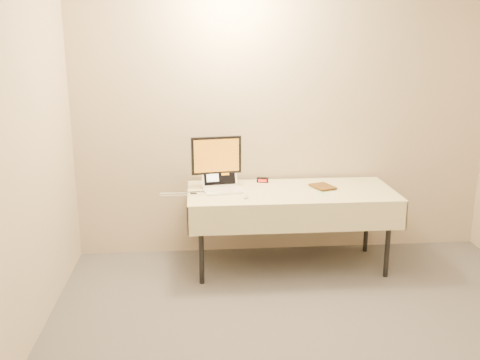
{
  "coord_description": "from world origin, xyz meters",
  "views": [
    {
      "loc": [
        -0.84,
        -2.53,
        2.07
      ],
      "look_at": [
        -0.47,
        1.99,
        0.86
      ],
      "focal_mm": 40.0,
      "sensor_mm": 36.0,
      "label": 1
    }
  ],
  "objects": [
    {
      "name": "monitor",
      "position": [
        -0.66,
        2.21,
        1.01
      ],
      "size": [
        0.46,
        0.18,
        0.47
      ],
      "rotation": [
        0.0,
        0.0,
        0.15
      ],
      "color": "black",
      "rests_on": "table"
    },
    {
      "name": "paper_form",
      "position": [
        0.28,
        1.99,
        0.74
      ],
      "size": [
        0.18,
        0.34,
        0.0
      ],
      "primitive_type": "cube",
      "rotation": [
        0.0,
        0.0,
        -0.2
      ],
      "color": "#C7EABA",
      "rests_on": "table"
    },
    {
      "name": "alarm_clock",
      "position": [
        -0.22,
        2.34,
        0.76
      ],
      "size": [
        0.12,
        0.07,
        0.05
      ],
      "rotation": [
        0.0,
        0.0,
        -0.21
      ],
      "color": "black",
      "rests_on": "table"
    },
    {
      "name": "table",
      "position": [
        0.0,
        2.05,
        0.68
      ],
      "size": [
        1.86,
        0.81,
        0.74
      ],
      "color": "black",
      "rests_on": "ground"
    },
    {
      "name": "back_wall",
      "position": [
        0.0,
        2.5,
        1.35
      ],
      "size": [
        4.0,
        0.1,
        2.7
      ],
      "primitive_type": "cube",
      "color": "beige",
      "rests_on": "ground"
    },
    {
      "name": "clicker",
      "position": [
        -0.43,
        1.84,
        0.75
      ],
      "size": [
        0.06,
        0.09,
        0.02
      ],
      "primitive_type": "ellipsoid",
      "rotation": [
        0.0,
        0.0,
        -0.22
      ],
      "color": "#B5B5B8",
      "rests_on": "table"
    },
    {
      "name": "usb_dongle",
      "position": [
        -0.88,
        2.0,
        0.74
      ],
      "size": [
        0.06,
        0.02,
        0.01
      ],
      "primitive_type": "cube",
      "rotation": [
        0.0,
        0.0,
        -0.08
      ],
      "color": "black",
      "rests_on": "table"
    },
    {
      "name": "book",
      "position": [
        0.22,
        2.07,
        0.85
      ],
      "size": [
        0.17,
        0.08,
        0.23
      ],
      "primitive_type": "imported",
      "rotation": [
        0.0,
        0.0,
        0.35
      ],
      "color": "#935D1A",
      "rests_on": "table"
    },
    {
      "name": "laptop",
      "position": [
        -0.63,
        2.11,
        0.79
      ],
      "size": [
        0.37,
        0.35,
        0.22
      ],
      "rotation": [
        0.0,
        0.0,
        0.16
      ],
      "color": "white",
      "rests_on": "table"
    }
  ]
}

